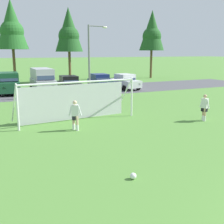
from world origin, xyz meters
TOP-DOWN VIEW (x-y plane):
  - ground_plane at (0.00, 15.00)m, footprint 400.00×400.00m
  - parking_lot_strip at (0.00, 27.41)m, footprint 52.00×8.40m
  - soccer_ball at (-2.84, 5.50)m, footprint 0.22×0.22m
  - soccer_goal at (-1.90, 14.44)m, footprint 7.55×2.52m
  - player_midfield_center at (5.19, 10.82)m, footprint 0.32×0.75m
  - player_defender_far at (-2.69, 12.14)m, footprint 0.69×0.41m
  - parked_car_slot_far_left at (-4.45, 28.07)m, footprint 2.40×4.73m
  - parked_car_slot_left at (-1.21, 27.49)m, footprint 2.29×4.85m
  - parked_car_slot_center_left at (1.40, 26.70)m, footprint 2.28×4.33m
  - parked_car_slot_center at (5.39, 27.71)m, footprint 2.25×4.31m
  - parked_car_slot_center_right at (7.92, 26.33)m, footprint 2.24×4.30m
  - tree_mid_left at (-2.69, 38.12)m, footprint 4.08×4.08m
  - tree_center_back at (4.56, 36.63)m, footprint 3.80×3.80m
  - tree_mid_right at (18.48, 37.26)m, footprint 3.98×3.98m
  - street_lamp at (2.38, 22.71)m, footprint 2.00×0.32m

SIDE VIEW (x-z plane):
  - ground_plane at x=0.00m, z-range 0.00..0.00m
  - parking_lot_strip at x=0.00m, z-range 0.00..0.01m
  - soccer_ball at x=-2.84m, z-range 0.00..0.22m
  - player_midfield_center at x=5.19m, z-range 0.00..1.64m
  - player_defender_far at x=-2.69m, z-range 0.00..1.64m
  - parked_car_slot_center_left at x=1.40m, z-range 0.02..1.74m
  - parked_car_slot_center at x=5.39m, z-range 0.02..1.74m
  - parked_car_slot_center_right at x=7.92m, z-range 0.02..1.74m
  - parked_car_slot_far_left at x=-4.45m, z-range 0.03..2.19m
  - soccer_goal at x=-1.90m, z-range 0.01..2.58m
  - parked_car_slot_left at x=-1.21m, z-range 0.08..2.60m
  - street_lamp at x=2.38m, z-range 0.13..6.72m
  - tree_center_back at x=4.56m, z-range 1.90..12.04m
  - tree_mid_right at x=18.48m, z-range 1.99..12.61m
  - tree_mid_left at x=-2.69m, z-range 2.04..12.94m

